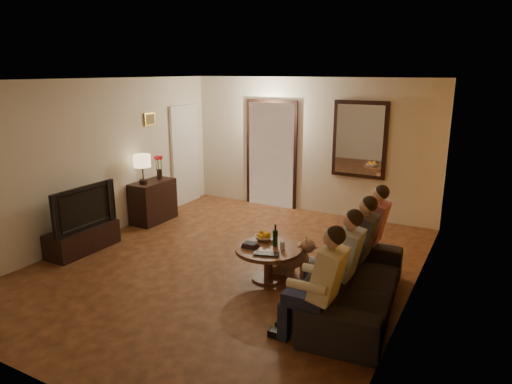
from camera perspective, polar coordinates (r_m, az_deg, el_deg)
The scene contains 33 objects.
floor at distance 6.70m, azimuth -3.52°, elevation -8.97°, with size 5.00×6.00×0.01m, color #3F2011.
ceiling at distance 6.13m, azimuth -3.92°, elevation 13.84°, with size 5.00×6.00×0.01m, color white.
back_wall at distance 8.92m, azimuth 6.63°, elevation 5.73°, with size 5.00×0.02×2.60m, color beige.
front_wall at distance 4.18m, azimuth -26.26°, elevation -6.46°, with size 5.00×0.02×2.60m, color beige.
left_wall at distance 7.89m, azimuth -19.32°, elevation 3.77°, with size 0.02×6.00×2.60m, color beige.
right_wall at distance 5.43m, azimuth 19.27°, elevation -1.03°, with size 0.02×6.00×2.60m, color beige.
orange_accent at distance 5.43m, azimuth 19.16°, elevation -1.02°, with size 0.01×6.00×2.60m, color orange.
kitchen_doorway at distance 9.27m, azimuth 1.94°, elevation 4.60°, with size 1.00×0.06×2.10m, color #FFE0A5.
door_trim at distance 9.26m, azimuth 1.91°, elevation 4.59°, with size 1.12×0.04×2.22m, color black.
fridge_glimpse at distance 9.20m, azimuth 3.34°, elevation 3.55°, with size 0.45×0.03×1.70m, color silver.
mirror_frame at distance 8.54m, azimuth 12.84°, elevation 6.40°, with size 1.00×0.05×1.40m, color black.
mirror_glass at distance 8.51m, azimuth 12.78°, elevation 6.38°, with size 0.86×0.02×1.26m, color white.
white_door at distance 9.58m, azimuth -8.86°, elevation 4.58°, with size 0.06×0.85×2.04m, color white.
framed_art at distance 8.70m, azimuth -13.15°, elevation 8.86°, with size 0.03×0.28×0.24m, color #B28C33.
art_canvas at distance 8.69m, azimuth -13.08°, elevation 8.86°, with size 0.01×0.22×0.18m, color brown.
dresser at distance 8.62m, azimuth -12.74°, elevation -1.14°, with size 0.45×0.85×0.76m, color black.
table_lamp at distance 8.31m, azimuth -13.99°, elevation 2.80°, with size 0.30×0.30×0.54m, color beige, non-canonical shape.
flower_vase at distance 8.64m, azimuth -12.02°, elevation 3.03°, with size 0.14×0.14×0.44m, color red, non-canonical shape.
tv_stand at distance 7.59m, azimuth -20.82°, elevation -5.51°, with size 0.45×1.13×0.38m, color black.
tv at distance 7.43m, azimuth -21.19°, elevation -1.74°, with size 0.15×1.15×0.66m, color black.
sofa at distance 5.54m, azimuth 12.41°, elevation -11.10°, with size 0.85×2.17×0.63m, color black.
person_a at distance 4.67m, azimuth 8.19°, elevation -12.18°, with size 0.60×0.40×1.20m, color tan, non-canonical shape.
person_b at distance 5.18m, azimuth 10.55°, elevation -9.42°, with size 0.60×0.40×1.20m, color tan, non-canonical shape.
person_c at distance 5.71m, azimuth 12.46°, elevation -7.16°, with size 0.60×0.40×1.20m, color tan, non-canonical shape.
person_d at distance 6.25m, azimuth 14.02°, elevation -5.28°, with size 0.60×0.40×1.20m, color tan, non-canonical shape.
dog at distance 6.27m, azimuth 4.40°, elevation -7.96°, with size 0.56×0.24×0.56m, color #9B6C47, non-canonical shape.
coffee_table at distance 6.16m, azimuth 1.55°, elevation -8.91°, with size 0.88×0.88×0.45m, color brown.
bowl at distance 6.32m, azimuth 1.01°, elevation -5.75°, with size 0.26×0.26×0.06m, color white.
oranges at distance 6.29m, azimuth 1.02°, elevation -5.17°, with size 0.20×0.20×0.08m, color orange, non-canonical shape.
wine_bottle at distance 6.08m, azimuth 2.43°, elevation -5.38°, with size 0.07×0.07×0.31m, color black, non-canonical shape.
wine_glass at distance 6.02m, azimuth 3.32°, elevation -6.67°, with size 0.06×0.06×0.10m, color silver.
book_stack at distance 6.07m, azimuth -0.73°, elevation -6.60°, with size 0.20×0.15×0.07m, color black, non-canonical shape.
laptop at distance 5.79m, azimuth 1.18°, elevation -7.93°, with size 0.33×0.21×0.03m, color black.
Camera 1 is at (3.28, -5.18, 2.72)m, focal length 32.00 mm.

